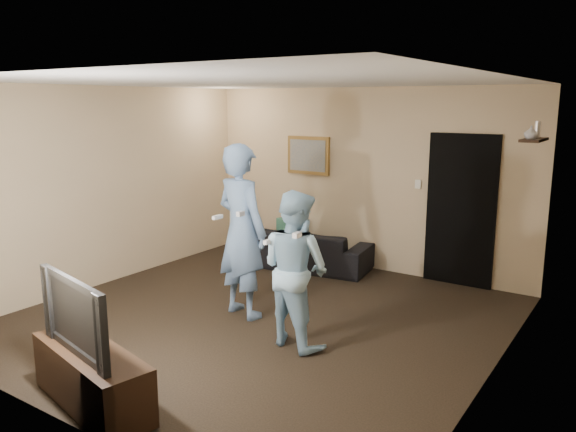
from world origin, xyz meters
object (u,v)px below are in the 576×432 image
Objects in this scene: sofa at (304,249)px; wii_player_left at (242,231)px; television at (87,313)px; tv_console at (92,377)px; wii_player_right at (295,269)px.

sofa is 2.14m from wii_player_left.
tv_console is at bearing 0.00° from television.
wii_player_left reaches higher than television.
television is 0.54× the size of wii_player_left.
television is 2.26m from wii_player_left.
sofa is 4.27m from tv_console.
sofa is 2.72m from wii_player_right.
wii_player_left reaches higher than wii_player_right.
wii_player_right reaches higher than sofa.
wii_player_right reaches higher than tv_console.
television is at bearing 90.63° from sofa.
wii_player_right reaches higher than television.
wii_player_right is (0.68, 1.91, 0.53)m from tv_console.
wii_player_left is (-0.25, 2.24, 0.73)m from tv_console.
tv_console is at bearing 90.63° from sofa.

